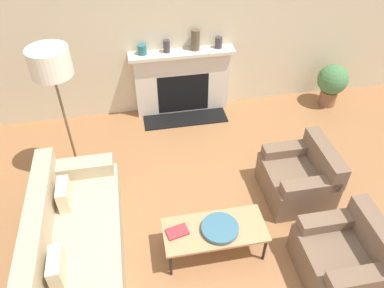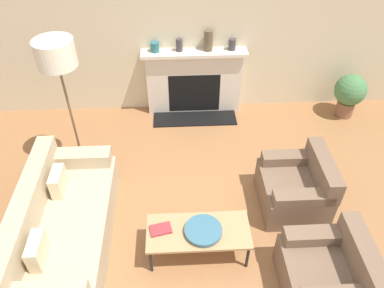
% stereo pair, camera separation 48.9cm
% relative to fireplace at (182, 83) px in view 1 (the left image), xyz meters
% --- Properties ---
extents(ground_plane, '(18.00, 18.00, 0.00)m').
position_rel_fireplace_xyz_m(ground_plane, '(0.06, -2.78, -0.52)').
color(ground_plane, '#99663D').
extents(wall_back, '(18.00, 0.06, 2.90)m').
position_rel_fireplace_xyz_m(wall_back, '(0.06, 0.15, 0.93)').
color(wall_back, beige).
rests_on(wall_back, ground_plane).
extents(fireplace, '(1.60, 0.59, 1.06)m').
position_rel_fireplace_xyz_m(fireplace, '(0.00, 0.00, 0.00)').
color(fireplace, beige).
rests_on(fireplace, ground_plane).
extents(couch, '(0.89, 2.00, 0.79)m').
position_rel_fireplace_xyz_m(couch, '(-1.58, -2.57, -0.22)').
color(couch, tan).
rests_on(couch, ground_plane).
extents(armchair_near, '(0.77, 0.83, 0.74)m').
position_rel_fireplace_xyz_m(armchair_near, '(1.13, -3.26, -0.23)').
color(armchair_near, brown).
rests_on(armchair_near, ground_plane).
extents(armchair_far, '(0.77, 0.83, 0.74)m').
position_rel_fireplace_xyz_m(armchair_far, '(1.13, -2.10, -0.23)').
color(armchair_far, brown).
rests_on(armchair_far, ground_plane).
extents(coffee_table, '(1.10, 0.49, 0.39)m').
position_rel_fireplace_xyz_m(coffee_table, '(-0.10, -2.74, -0.16)').
color(coffee_table, tan).
rests_on(coffee_table, ground_plane).
extents(bowl, '(0.40, 0.40, 0.05)m').
position_rel_fireplace_xyz_m(bowl, '(-0.06, -2.76, -0.10)').
color(bowl, '#38667A').
rests_on(bowl, coffee_table).
extents(book, '(0.25, 0.19, 0.02)m').
position_rel_fireplace_xyz_m(book, '(-0.50, -2.71, -0.12)').
color(book, '#9E2D33').
rests_on(book, coffee_table).
extents(floor_lamp, '(0.46, 0.46, 1.84)m').
position_rel_fireplace_xyz_m(floor_lamp, '(-1.63, -1.20, 1.05)').
color(floor_lamp, brown).
rests_on(floor_lamp, ground_plane).
extents(mantel_vase_left, '(0.13, 0.13, 0.14)m').
position_rel_fireplace_xyz_m(mantel_vase_left, '(-0.58, 0.02, 0.62)').
color(mantel_vase_left, '#28666B').
rests_on(mantel_vase_left, fireplace).
extents(mantel_vase_center_left, '(0.10, 0.10, 0.19)m').
position_rel_fireplace_xyz_m(mantel_vase_center_left, '(-0.22, 0.02, 0.64)').
color(mantel_vase_center_left, '#3D383D').
rests_on(mantel_vase_center_left, fireplace).
extents(mantel_vase_center_right, '(0.13, 0.13, 0.31)m').
position_rel_fireplace_xyz_m(mantel_vase_center_right, '(0.21, 0.02, 0.70)').
color(mantel_vase_center_right, brown).
rests_on(mantel_vase_center_right, fireplace).
extents(mantel_vase_right, '(0.11, 0.11, 0.17)m').
position_rel_fireplace_xyz_m(mantel_vase_right, '(0.56, 0.02, 0.63)').
color(mantel_vase_right, '#3D383D').
rests_on(mantel_vase_right, fireplace).
extents(potted_plant, '(0.49, 0.49, 0.72)m').
position_rel_fireplace_xyz_m(potted_plant, '(2.44, -0.27, -0.09)').
color(potted_plant, brown).
rests_on(potted_plant, ground_plane).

